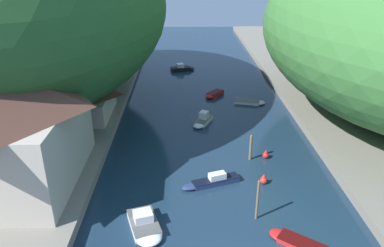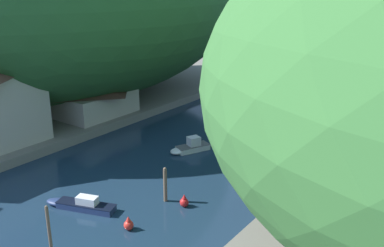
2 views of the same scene
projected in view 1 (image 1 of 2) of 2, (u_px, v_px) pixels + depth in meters
The scene contains 18 objects.
water_surface at pixel (206, 109), 51.38m from camera, with size 130.00×130.00×0.00m, color #192D42.
left_bank at pixel (43, 107), 50.72m from camera, with size 22.00×120.00×0.91m.
right_bank at pixel (366, 104), 51.66m from camera, with size 22.00×120.00×0.91m.
hillside_left at pixel (21, 7), 46.65m from camera, with size 36.32×50.85×24.81m.
waterfront_building at pixel (18, 128), 31.50m from camera, with size 9.59×14.57×9.76m.
boathouse_shed at pixel (79, 98), 46.10m from camera, with size 8.06×9.30×4.35m.
boat_yellow_tender at pixel (295, 241), 27.26m from camera, with size 4.16×3.60×0.38m.
boat_moored_right at pixel (251, 102), 53.25m from camera, with size 4.56×2.76×0.43m.
boat_mid_channel at pixel (145, 226), 28.46m from camera, with size 3.23×4.79×1.29m.
boat_far_upstream at pixel (214, 95), 55.68m from camera, with size 3.21×3.62×0.64m.
boat_open_rowboat at pixel (210, 182), 34.17m from camera, with size 5.60×2.88×1.07m.
boat_cabin_cruiser at pixel (202, 120), 46.67m from camera, with size 2.93×4.30×1.42m.
boat_far_right_bank at pixel (183, 68), 68.29m from camera, with size 4.65×2.73×1.30m.
mooring_post_nearest at pixel (258, 200), 29.18m from camera, with size 0.20×0.20×3.58m.
mooring_post_middle at pixel (251, 147), 38.03m from camera, with size 0.28×0.28×2.80m.
channel_buoy_near at pixel (266, 155), 38.65m from camera, with size 0.67×0.67×1.00m.
channel_buoy_far at pixel (264, 180), 34.34m from camera, with size 0.68×0.68×1.01m.
person_on_quay at pixel (77, 151), 36.31m from camera, with size 0.32×0.43×1.69m.
Camera 1 is at (-3.02, -17.64, 19.20)m, focal length 35.00 mm.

